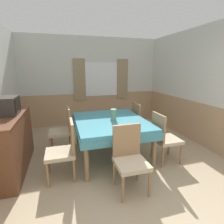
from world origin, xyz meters
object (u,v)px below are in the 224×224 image
chair_right_far (141,121)px  chair_right_near (164,137)px  chair_left_near (65,149)px  chair_left_far (63,128)px  tv (8,106)px  sideboard (11,143)px  dining_table (110,125)px  chair_head_near (130,157)px  vase (113,115)px

chair_right_far → chair_right_near: size_ratio=1.00×
chair_left_near → chair_left_far: bearing=0.0°
chair_right_near → tv: tv is taller
sideboard → tv: (0.03, 0.07, 0.62)m
chair_left_far → chair_right_near: same height
chair_right_far → sideboard: bearing=-79.4°
chair_left_far → chair_left_near: (0.00, -0.97, 0.00)m
chair_left_far → dining_table: bearing=-118.9°
chair_head_near → chair_right_near: bearing=-149.4°
chair_head_near → tv: 2.11m
sideboard → dining_table: bearing=0.1°
tv → vase: bearing=-4.4°
dining_table → chair_left_far: chair_left_far is taller
dining_table → chair_right_near: size_ratio=1.70×
chair_head_near → chair_right_near: (0.88, 0.52, 0.00)m
tv → chair_left_near: bearing=-33.4°
chair_head_near → tv: (-1.71, 1.07, 0.62)m
dining_table → chair_left_far: (-0.88, 0.48, -0.15)m
chair_left_far → vase: size_ratio=4.21×
chair_left_near → vase: size_ratio=4.21×
tv → sideboard: bearing=-113.7°
chair_head_near → chair_left_far: bearing=-59.5°
chair_left_near → tv: bearing=56.6°
chair_head_near → chair_left_near: same height
sideboard → vase: (1.78, -0.07, 0.37)m
dining_table → chair_head_near: (0.00, -1.00, -0.15)m
sideboard → vase: size_ratio=6.97×
dining_table → sideboard: size_ratio=1.02×
chair_head_near → chair_right_far: same height
chair_head_near → chair_right_far: 1.73m
dining_table → vase: (0.04, -0.07, 0.21)m
tv → vase: size_ratio=2.01×
tv → vase: 1.77m
vase → chair_left_far: bearing=148.9°
sideboard → tv: size_ratio=3.47×
dining_table → tv: size_ratio=3.56×
chair_left_near → tv: size_ratio=2.10×
chair_head_near → sideboard: (-1.74, 1.00, -0.00)m
chair_right_far → sideboard: sideboard is taller
dining_table → chair_head_near: 1.01m
sideboard → chair_right_near: bearing=-10.4°
chair_head_near → tv: size_ratio=2.10×
chair_left_far → vase: bearing=-121.1°
chair_right_far → tv: (-2.59, -0.42, 0.62)m
chair_right_near → sideboard: bearing=-100.4°
sideboard → chair_left_far: bearing=29.5°
chair_right_far → chair_right_near: (0.00, -0.97, 0.00)m
chair_head_near → chair_right_near: 1.02m
chair_left_near → tv: 1.17m
chair_right_far → chair_head_near: bearing=-30.5°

